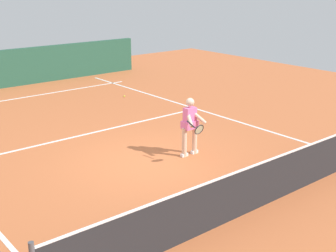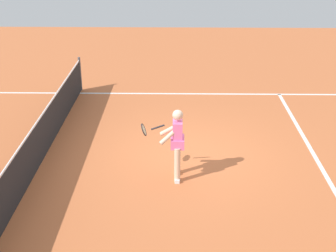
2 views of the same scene
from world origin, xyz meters
name	(u,v)px [view 2 (image 2 of 2)]	position (x,y,z in m)	size (l,w,h in m)	color
ground_plane	(187,155)	(0.00, 0.00, 0.00)	(28.54, 28.54, 0.00)	#C66638
service_line_marking	(315,156)	(0.00, -2.97, 0.00)	(8.54, 0.10, 0.01)	white
sideline_right_marking	(185,94)	(4.27, 0.00, 0.00)	(0.10, 19.95, 0.01)	white
court_net	(44,134)	(0.00, 3.34, 0.51)	(9.22, 0.08, 1.09)	#4C4C51
tennis_player	(176,141)	(-1.06, 0.27, 0.85)	(0.77, 0.92, 1.55)	beige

